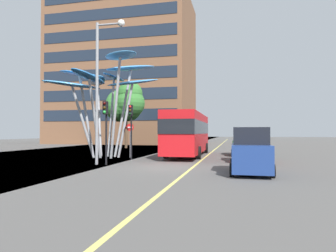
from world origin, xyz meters
name	(u,v)px	position (x,y,z in m)	size (l,w,h in m)	color
ground	(152,168)	(-0.71, 0.00, -0.05)	(120.00, 240.00, 0.10)	#54514F
red_bus	(188,132)	(-0.02, 8.66, 2.06)	(2.87, 11.49, 3.76)	red
leaf_sculpture	(105,81)	(-6.22, 5.53, 6.08)	(8.72, 8.24, 7.99)	#9EA0A5
traffic_light_kerb_near	(106,119)	(-3.77, 0.38, 2.80)	(0.28, 0.42, 3.87)	black
traffic_light_kerb_far	(131,120)	(-3.53, 4.14, 2.88)	(0.28, 0.42, 3.99)	black
traffic_light_island_mid	(159,126)	(-3.42, 11.95, 2.57)	(0.28, 0.42, 3.55)	black
car_parked_near	(251,152)	(4.64, -1.56, 1.03)	(1.93, 3.82, 2.22)	navy
car_parked_mid	(251,146)	(4.94, 4.27, 1.05)	(2.09, 3.83, 2.27)	maroon
car_parked_far	(244,144)	(4.60, 10.05, 0.99)	(2.08, 4.25, 2.11)	#2D5138
street_lamp	(103,74)	(-4.04, 0.52, 5.56)	(1.89, 0.44, 8.87)	gray
tree_pavement_near	(125,104)	(-9.70, 18.92, 5.58)	(5.32, 4.46, 8.35)	brown
no_entry_sign	(130,135)	(-4.16, 5.74, 1.78)	(0.60, 0.12, 2.68)	gray
backdrop_building	(125,73)	(-16.18, 35.61, 13.10)	(24.44, 15.81, 26.19)	brown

